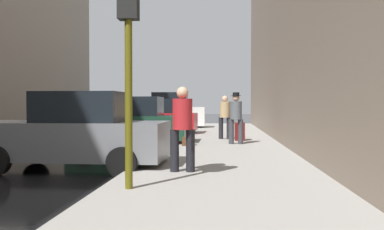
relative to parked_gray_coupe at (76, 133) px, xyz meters
The scene contains 13 objects.
ground_plane 3.32m from the parked_gray_coupe, 145.59° to the left, with size 120.00×120.00×0.00m, color black.
sidewalk 3.89m from the parked_gray_coupe, 28.40° to the left, with size 4.00×40.00×0.15m, color gray.
parked_gray_coupe is the anchor object (origin of this frame).
parked_dark_green_sedan 5.79m from the parked_gray_coupe, 90.00° to the left, with size 4.21×2.08×1.79m.
parked_red_hatchback 10.87m from the parked_gray_coupe, 90.00° to the left, with size 4.26×2.17×1.79m.
parked_white_van 16.12m from the parked_gray_coupe, 90.00° to the left, with size 4.63×2.12×2.25m.
fire_hydrant 5.76m from the parked_gray_coupe, 71.70° to the left, with size 0.42×0.22×0.70m.
traffic_light 3.87m from the parked_gray_coupe, 56.54° to the right, with size 0.32×0.32×3.60m.
pedestrian_in_tan_coat 8.14m from the parked_gray_coupe, 65.12° to the left, with size 0.53×0.47×1.71m.
pedestrian_in_red_jacket 2.75m from the parked_gray_coupe, 21.66° to the right, with size 0.50×0.40×1.71m.
pedestrian_with_beanie 6.46m from the parked_gray_coupe, 53.96° to the left, with size 0.52×0.44×1.78m.
rolling_suitcase 7.85m from the parked_gray_coupe, 59.49° to the left, with size 0.38×0.57×1.04m.
duffel_bag 5.07m from the parked_gray_coupe, 64.43° to the left, with size 0.32×0.44×0.28m.
Camera 1 is at (6.01, -11.36, 1.49)m, focal length 40.00 mm.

